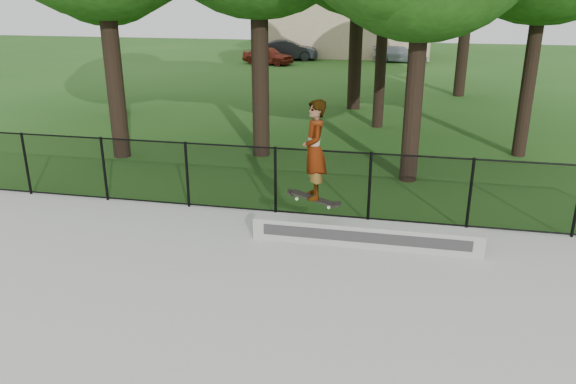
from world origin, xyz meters
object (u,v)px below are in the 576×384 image
(car_b, at_px, (288,50))
(skater_airborne, at_px, (314,151))
(car_c, at_px, (400,54))
(grind_ledge, at_px, (365,234))
(car_a, at_px, (268,55))

(car_b, bearing_deg, skater_airborne, -177.28)
(car_c, bearing_deg, grind_ledge, -175.10)
(skater_airborne, bearing_deg, car_b, 102.77)
(grind_ledge, distance_m, car_b, 30.28)
(car_c, distance_m, skater_airborne, 29.90)
(grind_ledge, xyz_separation_m, car_c, (0.03, 29.67, 0.25))
(grind_ledge, bearing_deg, car_b, 104.65)
(car_c, bearing_deg, car_b, 97.74)
(car_a, distance_m, car_c, 9.00)
(car_c, height_order, skater_airborne, skater_airborne)
(grind_ledge, bearing_deg, car_c, 89.95)
(car_b, relative_size, skater_airborne, 1.84)
(grind_ledge, relative_size, car_c, 1.30)
(grind_ledge, height_order, car_b, car_b)
(car_c, bearing_deg, car_a, 114.10)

